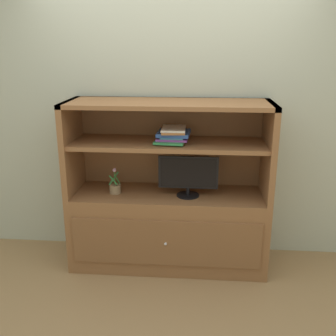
{
  "coord_description": "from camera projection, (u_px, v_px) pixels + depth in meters",
  "views": [
    {
      "loc": [
        0.27,
        -2.88,
        1.97
      ],
      "look_at": [
        0.0,
        0.35,
        0.94
      ],
      "focal_mm": 42.29,
      "sensor_mm": 36.0,
      "label": 1
    }
  ],
  "objects": [
    {
      "name": "potted_plant",
      "position": [
        115.0,
        188.0,
        3.51
      ],
      "size": [
        0.11,
        0.11,
        0.23
      ],
      "color": "#8C7251",
      "rests_on": "media_console"
    },
    {
      "name": "magazine_stack",
      "position": [
        173.0,
        135.0,
        3.36
      ],
      "size": [
        0.3,
        0.36,
        0.13
      ],
      "color": "#A56638",
      "rests_on": "media_console"
    },
    {
      "name": "tv_monitor",
      "position": [
        188.0,
        175.0,
        3.4
      ],
      "size": [
        0.51,
        0.2,
        0.36
      ],
      "color": "black",
      "rests_on": "media_console"
    },
    {
      "name": "ground_plane",
      "position": [
        165.0,
        286.0,
        3.35
      ],
      "size": [
        8.0,
        8.0,
        0.0
      ],
      "primitive_type": "plane",
      "color": "#99754C"
    },
    {
      "name": "media_console",
      "position": [
        168.0,
        213.0,
        3.59
      ],
      "size": [
        1.75,
        0.59,
        1.5
      ],
      "color": "brown",
      "rests_on": "ground_plane"
    },
    {
      "name": "painted_rear_wall",
      "position": [
        172.0,
        107.0,
        3.64
      ],
      "size": [
        6.0,
        0.1,
        2.8
      ],
      "primitive_type": "cube",
      "color": "#ADB29E",
      "rests_on": "ground_plane"
    }
  ]
}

